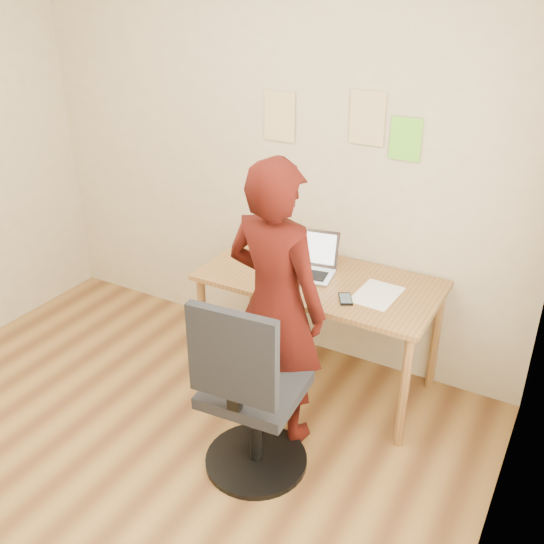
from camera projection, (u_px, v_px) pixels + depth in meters
The scene contains 10 objects.
room at pixel (55, 250), 2.46m from camera, with size 3.58×3.58×2.78m.
desk at pixel (319, 291), 3.60m from camera, with size 1.40×0.70×0.74m.
laptop at pixel (308, 264), 3.62m from camera, with size 0.37×0.34×0.23m.
paper_sheet at pixel (377, 294), 3.39m from camera, with size 0.22×0.32×0.00m, color white.
phone at pixel (345, 299), 3.33m from camera, with size 0.13×0.15×0.01m.
wall_note_left at pixel (279, 116), 3.68m from camera, with size 0.21×0.00×0.30m, color #D8BB81.
wall_note_mid at pixel (367, 118), 3.41m from camera, with size 0.21×0.00×0.30m, color #D8BB81.
wall_note_right at pixel (406, 139), 3.35m from camera, with size 0.18×0.00×0.24m, color #71DE32.
office_chair at pixel (249, 403), 3.00m from camera, with size 0.55×0.55×1.05m.
person at pixel (276, 305), 3.16m from camera, with size 0.58×0.38×1.60m, color #360B07.
Camera 1 is at (1.87, -1.52, 2.37)m, focal length 40.00 mm.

